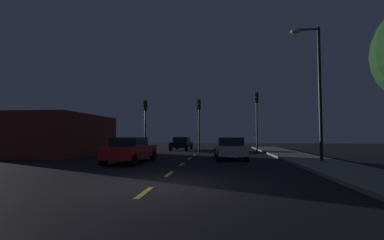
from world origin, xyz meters
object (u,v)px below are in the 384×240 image
at_px(traffic_signal_right, 257,111).
at_px(street_lamp_right, 316,82).
at_px(traffic_signal_left, 145,116).
at_px(car_oncoming_far, 182,143).
at_px(traffic_signal_center, 199,115).
at_px(car_stopped_ahead, 230,148).
at_px(car_adjacent_lane, 130,150).

xyz_separation_m(traffic_signal_right, street_lamp_right, (2.23, -8.84, 0.88)).
height_order(traffic_signal_left, car_oncoming_far, traffic_signal_left).
bearing_deg(traffic_signal_center, traffic_signal_left, -180.00).
xyz_separation_m(traffic_signal_center, car_stopped_ahead, (2.57, -6.62, -2.67)).
relative_size(traffic_signal_right, street_lamp_right, 0.69).
bearing_deg(car_adjacent_lane, traffic_signal_left, 100.59).
distance_m(traffic_signal_right, car_oncoming_far, 9.22).
bearing_deg(traffic_signal_right, car_stopped_ahead, -111.54).
bearing_deg(car_adjacent_lane, traffic_signal_right, 48.89).
xyz_separation_m(car_adjacent_lane, car_oncoming_far, (0.99, 14.18, -0.04)).
relative_size(traffic_signal_center, car_stopped_ahead, 1.14).
relative_size(car_oncoming_far, street_lamp_right, 0.57).
bearing_deg(car_adjacent_lane, car_stopped_ahead, 27.47).
xyz_separation_m(traffic_signal_left, traffic_signal_center, (5.03, 0.00, 0.02)).
height_order(car_stopped_ahead, car_adjacent_lane, car_adjacent_lane).
distance_m(car_stopped_ahead, car_oncoming_far, 12.15).
bearing_deg(car_stopped_ahead, car_adjacent_lane, -152.53).
relative_size(traffic_signal_left, traffic_signal_right, 0.89).
bearing_deg(car_oncoming_far, traffic_signal_left, -121.55).
distance_m(traffic_signal_center, car_adjacent_lane, 10.50).
height_order(traffic_signal_left, traffic_signal_center, traffic_signal_center).
distance_m(car_stopped_ahead, street_lamp_right, 6.61).
xyz_separation_m(traffic_signal_left, street_lamp_right, (12.44, -8.84, 1.26)).
height_order(traffic_signal_right, car_oncoming_far, traffic_signal_right).
bearing_deg(car_adjacent_lane, traffic_signal_center, 71.48).
bearing_deg(traffic_signal_left, street_lamp_right, -35.41).
xyz_separation_m(car_stopped_ahead, street_lamp_right, (4.84, -2.22, 3.91)).
xyz_separation_m(traffic_signal_center, car_oncoming_far, (-2.24, 4.54, -2.69)).
bearing_deg(car_stopped_ahead, traffic_signal_left, 138.92).
xyz_separation_m(traffic_signal_right, car_oncoming_far, (-7.42, 4.54, -3.06)).
xyz_separation_m(car_adjacent_lane, street_lamp_right, (10.64, 0.79, 3.89)).
distance_m(traffic_signal_right, car_adjacent_lane, 13.14).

